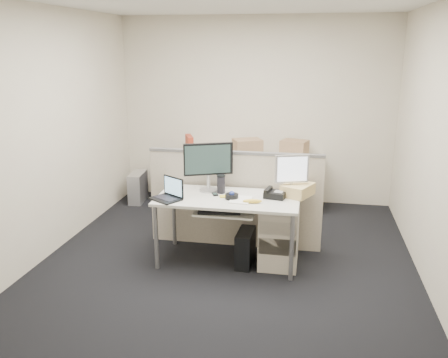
% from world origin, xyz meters
% --- Properties ---
extents(floor, '(4.00, 4.50, 0.01)m').
position_xyz_m(floor, '(0.00, 0.00, -0.01)').
color(floor, black).
rests_on(floor, ground).
extents(wall_back, '(4.00, 0.02, 2.70)m').
position_xyz_m(wall_back, '(0.00, 2.25, 1.35)').
color(wall_back, beige).
rests_on(wall_back, ground).
extents(wall_front, '(4.00, 0.02, 2.70)m').
position_xyz_m(wall_front, '(0.00, -2.25, 1.35)').
color(wall_front, beige).
rests_on(wall_front, ground).
extents(wall_left, '(0.02, 4.50, 2.70)m').
position_xyz_m(wall_left, '(-2.00, 0.00, 1.35)').
color(wall_left, beige).
rests_on(wall_left, ground).
extents(wall_right, '(0.02, 4.50, 2.70)m').
position_xyz_m(wall_right, '(2.00, 0.00, 1.35)').
color(wall_right, beige).
rests_on(wall_right, ground).
extents(desk, '(1.50, 0.75, 0.73)m').
position_xyz_m(desk, '(0.00, 0.00, 0.66)').
color(desk, silver).
rests_on(desk, floor).
extents(keyboard_tray, '(0.62, 0.32, 0.02)m').
position_xyz_m(keyboard_tray, '(0.00, -0.18, 0.62)').
color(keyboard_tray, silver).
rests_on(keyboard_tray, desk).
extents(drawer_pedestal, '(0.40, 0.55, 0.65)m').
position_xyz_m(drawer_pedestal, '(0.55, 0.05, 0.33)').
color(drawer_pedestal, beige).
rests_on(drawer_pedestal, floor).
extents(cubicle_partition, '(2.00, 0.06, 1.10)m').
position_xyz_m(cubicle_partition, '(0.00, 0.45, 0.55)').
color(cubicle_partition, '#B8AC99').
rests_on(cubicle_partition, floor).
extents(back_counter, '(2.00, 0.60, 0.72)m').
position_xyz_m(back_counter, '(0.00, 1.93, 0.36)').
color(back_counter, beige).
rests_on(back_counter, floor).
extents(monitor_main, '(0.58, 0.40, 0.54)m').
position_xyz_m(monitor_main, '(-0.25, 0.18, 1.00)').
color(monitor_main, black).
rests_on(monitor_main, desk).
extents(monitor_small, '(0.40, 0.28, 0.44)m').
position_xyz_m(monitor_small, '(0.65, 0.18, 0.95)').
color(monitor_small, '#B7B7BC').
rests_on(monitor_small, desk).
extents(laptop, '(0.37, 0.35, 0.22)m').
position_xyz_m(laptop, '(-0.62, -0.21, 0.84)').
color(laptop, black).
rests_on(laptop, desk).
extents(trackball, '(0.17, 0.17, 0.05)m').
position_xyz_m(trackball, '(0.05, -0.05, 0.76)').
color(trackball, black).
rests_on(trackball, desk).
extents(desk_phone, '(0.24, 0.21, 0.07)m').
position_xyz_m(desk_phone, '(0.49, 0.07, 0.76)').
color(desk_phone, black).
rests_on(desk_phone, desk).
extents(paper_stack, '(0.23, 0.28, 0.01)m').
position_xyz_m(paper_stack, '(0.15, -0.08, 0.74)').
color(paper_stack, white).
rests_on(paper_stack, desk).
extents(sticky_pad, '(0.09, 0.09, 0.01)m').
position_xyz_m(sticky_pad, '(-0.05, 0.00, 0.74)').
color(sticky_pad, gold).
rests_on(sticky_pad, desk).
extents(travel_mug, '(0.10, 0.10, 0.19)m').
position_xyz_m(travel_mug, '(-0.10, 0.13, 0.82)').
color(travel_mug, black).
rests_on(travel_mug, desk).
extents(banana, '(0.20, 0.08, 0.04)m').
position_xyz_m(banana, '(0.28, -0.15, 0.75)').
color(banana, gold).
rests_on(banana, desk).
extents(cellphone, '(0.09, 0.11, 0.01)m').
position_xyz_m(cellphone, '(-0.15, 0.05, 0.74)').
color(cellphone, black).
rests_on(cellphone, desk).
extents(manila_folders, '(0.38, 0.41, 0.12)m').
position_xyz_m(manila_folders, '(0.72, 0.20, 0.79)').
color(manila_folders, '#E1B683').
rests_on(manila_folders, desk).
extents(keyboard, '(0.45, 0.22, 0.02)m').
position_xyz_m(keyboard, '(-0.05, -0.22, 0.64)').
color(keyboard, black).
rests_on(keyboard, keyboard_tray).
extents(pc_tower_desk, '(0.18, 0.41, 0.38)m').
position_xyz_m(pc_tower_desk, '(0.20, -0.05, 0.19)').
color(pc_tower_desk, black).
rests_on(pc_tower_desk, floor).
extents(pc_tower_spare_dark, '(0.31, 0.51, 0.45)m').
position_xyz_m(pc_tower_spare_dark, '(-1.45, 2.03, 0.22)').
color(pc_tower_spare_dark, black).
rests_on(pc_tower_spare_dark, floor).
extents(pc_tower_spare_silver, '(0.23, 0.49, 0.44)m').
position_xyz_m(pc_tower_spare_silver, '(-1.70, 1.78, 0.22)').
color(pc_tower_spare_silver, '#B7B7BC').
rests_on(pc_tower_spare_silver, floor).
extents(cardboard_box_left, '(0.47, 0.42, 0.29)m').
position_xyz_m(cardboard_box_left, '(-0.05, 1.81, 0.86)').
color(cardboard_box_left, tan).
rests_on(cardboard_box_left, back_counter).
extents(cardboard_box_right, '(0.42, 0.37, 0.26)m').
position_xyz_m(cardboard_box_right, '(0.60, 2.00, 0.85)').
color(cardboard_box_right, tan).
rests_on(cardboard_box_right, back_counter).
extents(red_binder, '(0.20, 0.33, 0.30)m').
position_xyz_m(red_binder, '(-0.90, 1.83, 0.87)').
color(red_binder, '#AC351F').
rests_on(red_binder, back_counter).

